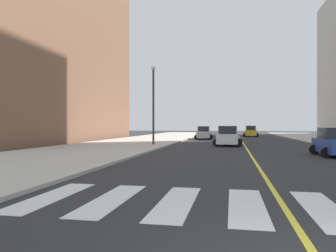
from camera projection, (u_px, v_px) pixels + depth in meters
sidewalk_kerb_west at (92, 150)px, 26.15m from camera, size 10.00×120.00×0.15m
crosswalk_paint at (284, 207)px, 8.12m from camera, size 13.50×4.00×0.01m
lane_divider_paint at (241, 140)px, 43.47m from camera, size 0.16×80.00×0.01m
low_rise_brick_west at (30, 42)px, 41.28m from camera, size 16.00×32.00×25.04m
car_yellow_nearest at (251, 131)px, 57.42m from camera, size 2.80×4.36×1.91m
car_blue_second at (335, 143)px, 21.38m from camera, size 2.71×4.24×1.86m
car_white_third at (228, 137)px, 32.01m from camera, size 2.84×4.43×1.94m
car_silver_fourth at (204, 133)px, 46.97m from camera, size 2.69×4.21×1.85m
street_lamp at (153, 98)px, 31.65m from camera, size 0.44×0.44×7.61m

